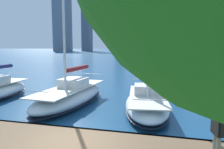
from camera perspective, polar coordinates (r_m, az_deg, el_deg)
name	(u,v)px	position (r m, az deg, el deg)	size (l,w,h in m)	color
dock_pier	(73,143)	(8.20, -10.21, -17.11)	(28.00, 2.80, 0.60)	brown
city_skyline	(176,19)	(167.21, 16.39, 13.72)	(167.15, 18.73, 54.93)	slate
sailboat_grey	(147,102)	(13.36, 9.10, -6.99)	(3.42, 7.21, 10.52)	silver
sailboat_maroon	(71,95)	(14.94, -10.75, -5.20)	(3.18, 8.30, 11.79)	silver
person_black_shirt	(218,127)	(7.00, 25.93, -12.21)	(0.30, 0.63, 1.77)	gray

